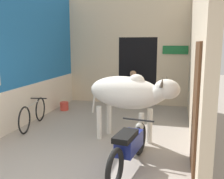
# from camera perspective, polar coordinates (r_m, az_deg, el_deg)

# --- Properties ---
(wall_left_shopfront) EXTENTS (0.25, 5.42, 3.55)m
(wall_left_shopfront) POSITION_cam_1_polar(r_m,az_deg,el_deg) (7.17, -18.38, 6.73)
(wall_left_shopfront) COLOR #236BAD
(wall_left_shopfront) RESTS_ON ground_plane
(wall_back_with_doorway) EXTENTS (4.09, 0.93, 3.55)m
(wall_back_with_doorway) POSITION_cam_1_polar(r_m,az_deg,el_deg) (9.19, 4.60, 6.42)
(wall_back_with_doorway) COLOR beige
(wall_back_with_doorway) RESTS_ON ground_plane
(wall_right_with_door) EXTENTS (0.22, 5.42, 3.55)m
(wall_right_with_door) POSITION_cam_1_polar(r_m,az_deg,el_deg) (6.00, 18.24, 6.54)
(wall_right_with_door) COLOR beige
(wall_right_with_door) RESTS_ON ground_plane
(cow) EXTENTS (2.08, 1.20, 1.47)m
(cow) POSITION_cam_1_polar(r_m,az_deg,el_deg) (5.43, 3.53, -0.79)
(cow) COLOR silver
(cow) RESTS_ON ground_plane
(motorcycle_near) EXTENTS (0.58, 1.87, 0.73)m
(motorcycle_near) POSITION_cam_1_polar(r_m,az_deg,el_deg) (4.41, 3.77, -12.09)
(motorcycle_near) COLOR black
(motorcycle_near) RESTS_ON ground_plane
(bicycle) EXTENTS (0.44, 1.64, 0.65)m
(bicycle) POSITION_cam_1_polar(r_m,az_deg,el_deg) (6.85, -16.80, -5.09)
(bicycle) COLOR black
(bicycle) RESTS_ON ground_plane
(shopkeeper_seated) EXTENTS (0.41, 0.34, 1.19)m
(shopkeeper_seated) POSITION_cam_1_polar(r_m,az_deg,el_deg) (8.59, 4.52, 0.37)
(shopkeeper_seated) COLOR brown
(shopkeeper_seated) RESTS_ON ground_plane
(plastic_stool) EXTENTS (0.31, 0.31, 0.44)m
(plastic_stool) POSITION_cam_1_polar(r_m,az_deg,el_deg) (8.89, 3.11, -1.86)
(plastic_stool) COLOR red
(plastic_stool) RESTS_ON ground_plane
(bucket) EXTENTS (0.26, 0.26, 0.26)m
(bucket) POSITION_cam_1_polar(r_m,az_deg,el_deg) (8.33, -10.35, -3.57)
(bucket) COLOR #C63D33
(bucket) RESTS_ON ground_plane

